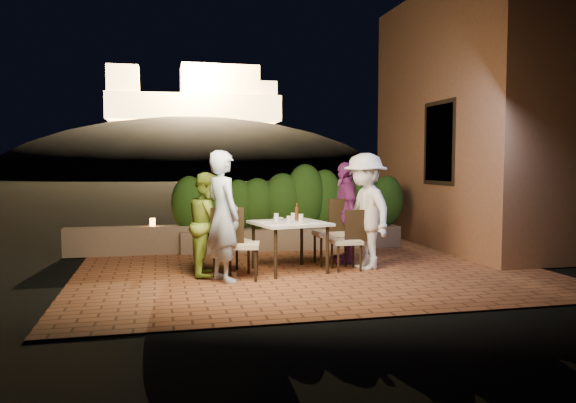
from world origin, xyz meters
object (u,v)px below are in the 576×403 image
object	(u,v)px
dining_table	(289,247)
diner_blue	(223,216)
bowl	(278,219)
beer_bottle	(297,212)
chair_left_back	(231,240)
chair_right_back	(330,232)
diner_purple	(345,212)
diner_white	(365,211)
parapet_lamp	(153,222)
chair_right_front	(346,240)
diner_green	(208,224)
chair_left_front	(242,243)

from	to	relation	value
dining_table	diner_blue	size ratio (longest dim) A/B	0.56
bowl	beer_bottle	bearing A→B (deg)	-37.50
chair_left_back	chair_right_back	world-z (taller)	chair_right_back
diner_purple	diner_white	bearing A→B (deg)	17.81
beer_bottle	parapet_lamp	world-z (taller)	beer_bottle
chair_left_back	parapet_lamp	size ratio (longest dim) A/B	7.11
diner_purple	chair_left_back	bearing A→B (deg)	-69.31
beer_bottle	chair_right_back	size ratio (longest dim) A/B	0.26
chair_right_front	diner_green	distance (m)	2.10
dining_table	chair_left_back	xyz separation A→B (m)	(-0.87, 0.07, 0.12)
diner_green	bowl	bearing A→B (deg)	-67.87
dining_table	diner_green	xyz separation A→B (m)	(-1.21, -0.01, 0.37)
bowl	chair_right_front	distance (m)	1.09
chair_right_front	chair_right_back	size ratio (longest dim) A/B	0.87
beer_bottle	diner_purple	bearing A→B (deg)	24.49
chair_left_back	chair_right_front	bearing A→B (deg)	-24.55
chair_right_front	diner_purple	distance (m)	0.75
beer_bottle	chair_right_front	world-z (taller)	beer_bottle
chair_left_back	diner_purple	xyz separation A→B (m)	(1.93, 0.46, 0.33)
chair_left_back	chair_right_back	distance (m)	1.67
chair_left_back	diner_blue	distance (m)	0.71
parapet_lamp	dining_table	bearing A→B (deg)	-46.55
chair_right_front	diner_purple	bearing A→B (deg)	-106.25
diner_blue	diner_white	world-z (taller)	diner_blue
diner_white	diner_purple	size ratio (longest dim) A/B	1.08
bowl	chair_right_front	bearing A→B (deg)	-21.89
diner_purple	parapet_lamp	size ratio (longest dim) A/B	11.77
chair_right_front	diner_blue	xyz separation A→B (m)	(-1.92, -0.39, 0.44)
bowl	diner_white	world-z (taller)	diner_white
diner_purple	chair_right_front	bearing A→B (deg)	-10.31
diner_green	diner_purple	xyz separation A→B (m)	(2.28, 0.54, 0.08)
chair_right_back	diner_white	distance (m)	0.72
diner_green	diner_purple	world-z (taller)	diner_purple
chair_right_front	parapet_lamp	world-z (taller)	chair_right_front
chair_right_back	diner_green	xyz separation A→B (m)	(-1.98, -0.41, 0.22)
chair_left_back	chair_right_front	distance (m)	1.75
diner_green	parapet_lamp	world-z (taller)	diner_green
chair_left_front	diner_white	size ratio (longest dim) A/B	0.57
chair_left_front	diner_purple	world-z (taller)	diner_purple
diner_blue	beer_bottle	bearing A→B (deg)	-85.70
bowl	chair_left_front	world-z (taller)	chair_left_front
beer_bottle	parapet_lamp	bearing A→B (deg)	136.86
chair_right_front	parapet_lamp	distance (m)	3.65
bowl	diner_purple	xyz separation A→B (m)	(1.17, 0.23, 0.05)
dining_table	chair_left_back	bearing A→B (deg)	175.54
chair_right_back	dining_table	bearing A→B (deg)	29.18
beer_bottle	diner_green	world-z (taller)	diner_green
dining_table	chair_left_back	distance (m)	0.88
diner_white	diner_purple	world-z (taller)	diner_white
beer_bottle	chair_right_front	size ratio (longest dim) A/B	0.30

